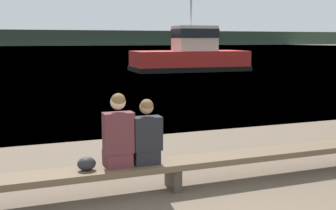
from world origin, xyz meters
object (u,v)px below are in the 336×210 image
at_px(shopping_bag, 87,164).
at_px(tugboat_red, 190,57).
at_px(person_right, 146,137).
at_px(person_left, 118,135).
at_px(bench_main, 173,166).

height_order(shopping_bag, tugboat_red, tugboat_red).
relative_size(person_right, tugboat_red, 0.11).
bearing_deg(person_left, bench_main, -0.55).
distance_m(person_right, tugboat_red, 24.67).
relative_size(bench_main, person_left, 6.95).
height_order(person_right, shopping_bag, person_right).
height_order(person_left, shopping_bag, person_left).
distance_m(bench_main, tugboat_red, 24.52).
relative_size(bench_main, tugboat_red, 0.88).
distance_m(person_left, shopping_bag, 0.58).
distance_m(person_left, person_right, 0.42).
bearing_deg(person_left, person_right, 0.54).
distance_m(bench_main, person_right, 0.63).
distance_m(person_right, shopping_bag, 0.92).
distance_m(bench_main, shopping_bag, 1.30).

